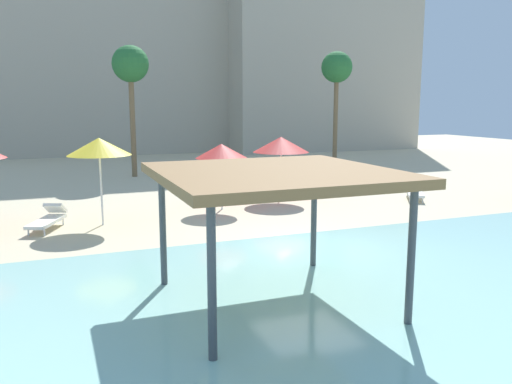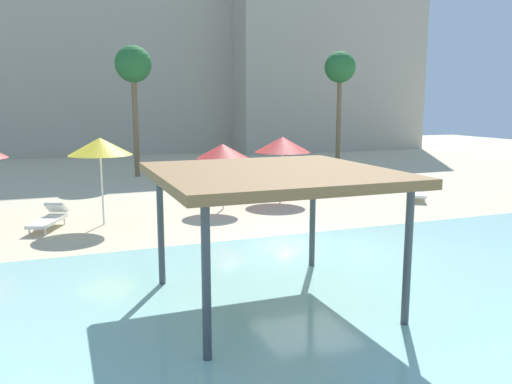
# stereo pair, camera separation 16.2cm
# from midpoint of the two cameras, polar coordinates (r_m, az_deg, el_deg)

# --- Properties ---
(ground_plane) EXTENTS (80.00, 80.00, 0.00)m
(ground_plane) POSITION_cam_midpoint_polar(r_m,az_deg,el_deg) (14.14, 5.95, -6.31)
(ground_plane) COLOR beige
(lagoon_water) EXTENTS (44.00, 13.50, 0.04)m
(lagoon_water) POSITION_cam_midpoint_polar(r_m,az_deg,el_deg) (10.01, 20.03, -13.66)
(lagoon_water) COLOR #99D1C6
(lagoon_water) RESTS_ON ground
(shade_pavilion) EXTENTS (4.30, 4.30, 2.66)m
(shade_pavilion) POSITION_cam_midpoint_polar(r_m,az_deg,el_deg) (9.82, 2.23, 1.52)
(shade_pavilion) COLOR #42474C
(shade_pavilion) RESTS_ON ground
(beach_umbrella_red_0) EXTENTS (2.24, 2.24, 2.57)m
(beach_umbrella_red_0) POSITION_cam_midpoint_polar(r_m,az_deg,el_deg) (20.88, 3.14, 5.22)
(beach_umbrella_red_0) COLOR silver
(beach_umbrella_red_0) RESTS_ON ground
(beach_umbrella_yellow_2) EXTENTS (2.01, 2.01, 2.81)m
(beach_umbrella_yellow_2) POSITION_cam_midpoint_polar(r_m,az_deg,el_deg) (17.24, -16.47, 4.80)
(beach_umbrella_yellow_2) COLOR silver
(beach_umbrella_yellow_2) RESTS_ON ground
(beach_umbrella_red_5) EXTENTS (1.90, 1.90, 2.43)m
(beach_umbrella_red_5) POSITION_cam_midpoint_polar(r_m,az_deg,el_deg) (19.06, -3.45, 4.50)
(beach_umbrella_red_5) COLOR silver
(beach_umbrella_red_5) RESTS_ON ground
(lounge_chair_0) EXTENTS (1.29, 1.98, 0.74)m
(lounge_chair_0) POSITION_cam_midpoint_polar(r_m,az_deg,el_deg) (17.55, -21.45, -2.67)
(lounge_chair_0) COLOR white
(lounge_chair_0) RESTS_ON ground
(lounge_chair_1) EXTENTS (1.55, 1.91, 0.74)m
(lounge_chair_1) POSITION_cam_midpoint_polar(r_m,az_deg,el_deg) (22.30, 17.40, 0.09)
(lounge_chair_1) COLOR white
(lounge_chair_1) RESTS_ON ground
(palm_tree_0) EXTENTS (1.90, 1.90, 6.85)m
(palm_tree_0) POSITION_cam_midpoint_polar(r_m,az_deg,el_deg) (28.47, -13.13, 13.14)
(palm_tree_0) COLOR brown
(palm_tree_0) RESTS_ON ground
(palm_tree_1) EXTENTS (1.90, 1.90, 7.02)m
(palm_tree_1) POSITION_cam_midpoint_polar(r_m,az_deg,el_deg) (33.15, 9.33, 13.03)
(palm_tree_1) COLOR brown
(palm_tree_1) RESTS_ON ground
(hotel_block_0) EXTENTS (23.66, 10.33, 20.65)m
(hotel_block_0) POSITION_cam_midpoint_polar(r_m,az_deg,el_deg) (45.71, -17.51, 17.39)
(hotel_block_0) COLOR #B2A893
(hotel_block_0) RESTS_ON ground
(hotel_block_1) EXTENTS (16.13, 11.96, 15.78)m
(hotel_block_1) POSITION_cam_midpoint_polar(r_m,az_deg,el_deg) (47.97, 5.86, 14.46)
(hotel_block_1) COLOR #B2A893
(hotel_block_1) RESTS_ON ground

